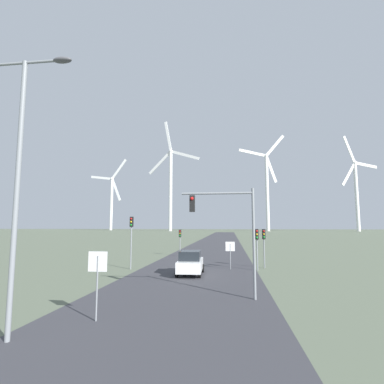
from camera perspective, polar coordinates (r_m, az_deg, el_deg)
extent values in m
cube|color=#38383D|center=(49.19, 3.94, -10.76)|extent=(10.00, 240.00, 0.01)
cylinder|color=gray|center=(11.96, -30.42, -0.40)|extent=(0.18, 0.18, 9.70)
cylinder|color=gray|center=(13.28, -29.18, 20.68)|extent=(2.88, 0.10, 0.10)
ellipsoid|color=#4C4C51|center=(12.54, -23.45, 22.05)|extent=(0.70, 0.32, 0.20)
cylinder|color=gray|center=(13.19, -17.66, -17.05)|extent=(0.07, 0.07, 2.56)
cube|color=white|center=(13.02, -17.52, -12.51)|extent=(0.81, 0.01, 0.81)
cube|color=red|center=(13.03, -17.50, -12.51)|extent=(0.76, 0.02, 0.76)
cylinder|color=gray|center=(26.83, 7.31, -12.08)|extent=(0.07, 0.07, 2.19)
cube|color=white|center=(26.74, 7.28, -10.24)|extent=(0.81, 0.01, 0.81)
cube|color=red|center=(26.75, 7.28, -10.24)|extent=(0.76, 0.02, 0.76)
cylinder|color=gray|center=(27.10, -11.52, -9.45)|extent=(0.11, 0.11, 4.55)
cube|color=black|center=(27.06, -11.43, -5.59)|extent=(0.28, 0.24, 0.90)
sphere|color=red|center=(26.94, -11.51, -5.01)|extent=(0.16, 0.16, 0.16)
sphere|color=gold|center=(26.93, -11.52, -5.58)|extent=(0.16, 0.16, 0.16)
sphere|color=green|center=(26.93, -11.54, -6.16)|extent=(0.16, 0.16, 0.16)
cylinder|color=gray|center=(26.36, 12.30, -10.68)|extent=(0.11, 0.11, 3.48)
cube|color=black|center=(26.29, 12.23, -7.88)|extent=(0.28, 0.24, 0.90)
sphere|color=red|center=(26.15, 12.24, -7.29)|extent=(0.16, 0.16, 0.16)
sphere|color=gold|center=(26.16, 12.26, -7.88)|extent=(0.16, 0.16, 0.16)
sphere|color=green|center=(26.17, 12.27, -8.47)|extent=(0.16, 0.16, 0.16)
cylinder|color=gray|center=(37.89, -2.30, -9.65)|extent=(0.11, 0.11, 3.24)
cube|color=black|center=(37.84, -2.29, -7.88)|extent=(0.28, 0.24, 0.90)
sphere|color=red|center=(37.70, -2.32, -7.48)|extent=(0.16, 0.16, 0.16)
sphere|color=gold|center=(37.71, -2.32, -7.89)|extent=(0.16, 0.16, 0.16)
sphere|color=green|center=(37.72, -2.32, -8.30)|extent=(0.16, 0.16, 0.16)
cylinder|color=gray|center=(28.03, 13.57, -10.41)|extent=(0.11, 0.11, 3.45)
cube|color=black|center=(27.96, 13.50, -7.81)|extent=(0.28, 0.24, 0.90)
sphere|color=red|center=(27.82, 13.52, -7.26)|extent=(0.16, 0.16, 0.16)
sphere|color=gold|center=(27.83, 13.53, -7.81)|extent=(0.16, 0.16, 0.16)
sphere|color=green|center=(27.84, 13.55, -8.37)|extent=(0.16, 0.16, 0.16)
cylinder|color=gray|center=(16.20, 11.70, -9.45)|extent=(0.14, 0.14, 5.76)
cylinder|color=gray|center=(16.24, 4.74, -0.25)|extent=(3.83, 0.12, 0.12)
cube|color=black|center=(16.30, 0.04, -2.24)|extent=(0.28, 0.24, 0.90)
sphere|color=red|center=(16.19, -0.02, -1.25)|extent=(0.18, 0.18, 0.18)
cube|color=white|center=(23.83, -0.32, -13.74)|extent=(1.99, 4.18, 0.80)
cube|color=#1E2328|center=(23.60, -0.36, -11.98)|extent=(1.65, 2.17, 0.70)
cylinder|color=black|center=(25.25, -1.85, -14.24)|extent=(0.22, 0.66, 0.66)
cylinder|color=black|center=(25.04, 2.01, -14.30)|extent=(0.22, 0.66, 0.66)
cylinder|color=black|center=(22.76, -2.89, -15.10)|extent=(0.22, 0.66, 0.66)
cylinder|color=black|center=(22.54, 1.41, -15.19)|extent=(0.22, 0.66, 0.66)
cylinder|color=white|center=(244.83, -15.10, -2.28)|extent=(2.20, 2.20, 40.62)
sphere|color=white|center=(247.03, -14.96, 2.43)|extent=(2.60, 2.60, 2.60)
cube|color=white|center=(252.01, -16.90, 2.60)|extent=(18.32, 2.62, 4.07)
cube|color=white|center=(244.04, -14.24, 0.37)|extent=(8.76, 1.51, 17.57)
cube|color=white|center=(245.55, -13.70, 4.29)|extent=(12.47, 1.94, 15.67)
cylinder|color=white|center=(201.07, -4.10, 0.27)|extent=(2.20, 2.20, 53.93)
sphere|color=white|center=(205.92, -4.04, 7.74)|extent=(2.60, 2.60, 2.60)
cube|color=white|center=(208.02, -6.14, 5.53)|extent=(16.51, 4.88, 15.26)
cube|color=white|center=(200.74, -1.32, 7.05)|extent=(19.93, 5.80, 8.40)
cube|color=white|center=(209.80, -4.57, 10.58)|extent=(5.86, 2.02, 20.97)
cylinder|color=white|center=(204.01, 14.14, -0.18)|extent=(2.20, 2.20, 50.17)
sphere|color=white|center=(208.13, 13.95, 6.70)|extent=(2.60, 2.60, 2.60)
cube|color=white|center=(212.19, 15.53, 8.56)|extent=(13.04, 3.66, 15.02)
cube|color=white|center=(205.41, 11.40, 7.34)|extent=(17.89, 4.85, 5.19)
cube|color=white|center=(207.41, 14.85, 4.16)|extent=(7.61, 2.33, 17.86)
cylinder|color=white|center=(215.07, 28.88, -0.79)|extent=(2.20, 2.20, 43.46)
sphere|color=white|center=(217.96, 28.57, 4.91)|extent=(2.60, 2.60, 2.60)
cube|color=white|center=(224.71, 30.24, 4.44)|extent=(16.25, 8.08, 3.54)
cube|color=white|center=(216.92, 27.74, 7.25)|extent=(8.27, 4.28, 16.84)
cube|color=white|center=(212.71, 27.66, 3.01)|extent=(10.84, 5.50, 15.40)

